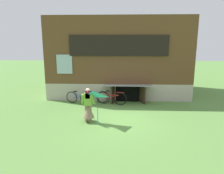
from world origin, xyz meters
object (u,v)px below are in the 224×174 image
(person, at_px, (88,108))
(kite, at_px, (93,100))
(bicycle_green, at_px, (94,98))
(bicycle_blue, at_px, (79,98))
(bicycle_red, at_px, (112,98))

(person, distance_m, kite, 0.80)
(bicycle_green, distance_m, bicycle_blue, 0.87)
(bicycle_blue, bearing_deg, bicycle_red, 11.30)
(kite, xyz_separation_m, bicycle_blue, (-1.25, 3.26, -0.81))
(kite, relative_size, bicycle_green, 0.90)
(person, xyz_separation_m, bicycle_red, (0.91, 2.67, -0.26))
(person, height_order, bicycle_red, person)
(kite, distance_m, bicycle_red, 3.34)
(kite, bearing_deg, bicycle_green, 96.59)
(bicycle_green, bearing_deg, person, -100.53)
(bicycle_red, height_order, bicycle_blue, bicycle_red)
(bicycle_green, height_order, bicycle_blue, same)
(bicycle_red, bearing_deg, person, -94.19)
(kite, height_order, bicycle_red, kite)
(person, height_order, kite, person)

